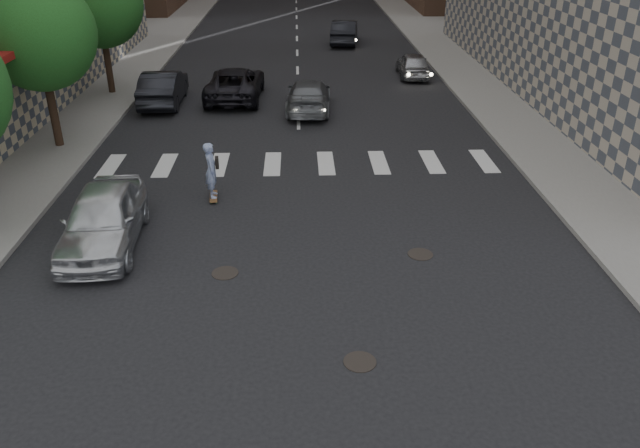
# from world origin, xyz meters

# --- Properties ---
(ground) EXTENTS (160.00, 160.00, 0.00)m
(ground) POSITION_xyz_m (0.00, 0.00, 0.00)
(ground) COLOR black
(ground) RESTS_ON ground
(sidewalk_left) EXTENTS (13.00, 80.00, 0.15)m
(sidewalk_left) POSITION_xyz_m (-14.50, 20.00, 0.07)
(sidewalk_left) COLOR gray
(sidewalk_left) RESTS_ON ground
(sidewalk_right) EXTENTS (13.00, 80.00, 0.15)m
(sidewalk_right) POSITION_xyz_m (14.50, 20.00, 0.07)
(sidewalk_right) COLOR gray
(sidewalk_right) RESTS_ON ground
(tree_b) EXTENTS (4.20, 4.20, 6.60)m
(tree_b) POSITION_xyz_m (-9.45, 11.14, 4.65)
(tree_b) COLOR #382619
(tree_b) RESTS_ON sidewalk_left
(manhole_a) EXTENTS (0.70, 0.70, 0.02)m
(manhole_a) POSITION_xyz_m (1.20, -2.50, 0.01)
(manhole_a) COLOR black
(manhole_a) RESTS_ON ground
(manhole_b) EXTENTS (0.70, 0.70, 0.02)m
(manhole_b) POSITION_xyz_m (-2.00, 1.20, 0.01)
(manhole_b) COLOR black
(manhole_b) RESTS_ON ground
(manhole_c) EXTENTS (0.70, 0.70, 0.02)m
(manhole_c) POSITION_xyz_m (3.30, 2.00, 0.01)
(manhole_c) COLOR black
(manhole_c) RESTS_ON ground
(skateboarder) EXTENTS (0.51, 0.99, 1.94)m
(skateboarder) POSITION_xyz_m (-2.83, 5.92, 1.02)
(skateboarder) COLOR brown
(skateboarder) RESTS_ON ground
(silver_sedan) EXTENTS (2.21, 4.94, 1.65)m
(silver_sedan) POSITION_xyz_m (-5.50, 2.90, 0.82)
(silver_sedan) COLOR silver
(silver_sedan) RESTS_ON ground
(traffic_car_a) EXTENTS (1.83, 4.99, 1.63)m
(traffic_car_a) POSITION_xyz_m (-6.50, 17.20, 0.82)
(traffic_car_a) COLOR black
(traffic_car_a) RESTS_ON ground
(traffic_car_b) EXTENTS (2.29, 5.02, 1.42)m
(traffic_car_b) POSITION_xyz_m (0.50, 15.84, 0.71)
(traffic_car_b) COLOR slate
(traffic_car_b) RESTS_ON ground
(traffic_car_c) EXTENTS (2.75, 5.67, 1.55)m
(traffic_car_c) POSITION_xyz_m (-3.11, 18.00, 0.78)
(traffic_car_c) COLOR black
(traffic_car_c) RESTS_ON ground
(traffic_car_d) EXTENTS (1.77, 4.07, 1.37)m
(traffic_car_d) POSITION_xyz_m (6.50, 22.23, 0.68)
(traffic_car_d) COLOR #9D9FA4
(traffic_car_d) RESTS_ON ground
(traffic_car_e) EXTENTS (2.29, 5.07, 1.61)m
(traffic_car_e) POSITION_xyz_m (3.33, 32.00, 0.81)
(traffic_car_e) COLOR black
(traffic_car_e) RESTS_ON ground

